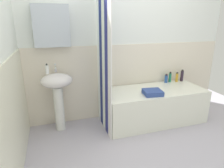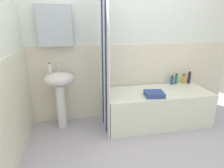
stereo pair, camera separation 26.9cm
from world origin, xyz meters
TOP-DOWN VIEW (x-y plane):
  - ground_plane at (0.00, 0.00)m, footprint 4.80×5.60m
  - wall_back_tiled at (-0.07, 1.26)m, footprint 3.60×0.18m
  - wall_left_tiled at (-1.57, 0.34)m, footprint 0.07×1.81m
  - sink at (-1.09, 1.03)m, footprint 0.44×0.34m
  - faucet at (-1.09, 1.11)m, footprint 0.03×0.12m
  - soap_dispenser at (-1.20, 1.05)m, footprint 0.05×0.05m
  - bathtub at (0.37, 0.87)m, footprint 1.60×0.70m
  - shower_curtain at (-0.44, 0.87)m, footprint 0.01×0.70m
  - body_wash_bottle at (1.07, 1.13)m, footprint 0.05×0.05m
  - shampoo_bottle at (0.96, 1.13)m, footprint 0.05×0.05m
  - lotion_bottle at (0.83, 1.15)m, footprint 0.04×0.04m
  - conditioner_bottle at (0.75, 1.14)m, footprint 0.05×0.05m
  - towel_folded at (0.24, 0.68)m, footprint 0.29×0.27m

SIDE VIEW (x-z plane):
  - ground_plane at x=0.00m, z-range -0.04..0.00m
  - bathtub at x=0.37m, z-range 0.00..0.53m
  - towel_folded at x=0.24m, z-range 0.53..0.59m
  - conditioner_bottle at x=0.75m, z-range 0.52..0.67m
  - shampoo_bottle at x=0.96m, z-range 0.52..0.69m
  - lotion_bottle at x=0.83m, z-range 0.52..0.70m
  - body_wash_bottle at x=1.07m, z-range 0.52..0.73m
  - sink at x=-1.09m, z-range 0.20..1.06m
  - faucet at x=-1.09m, z-range 0.86..0.98m
  - soap_dispenser at x=-1.20m, z-range 0.85..1.00m
  - shower_curtain at x=-0.44m, z-range 0.00..2.00m
  - wall_left_tiled at x=-1.57m, z-range -0.08..2.32m
  - wall_back_tiled at x=-0.07m, z-range -0.06..2.34m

